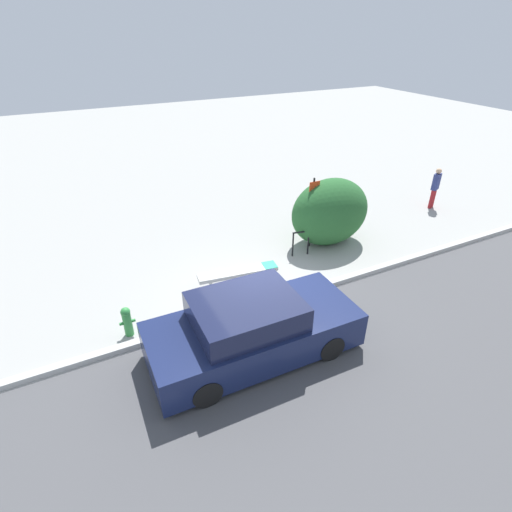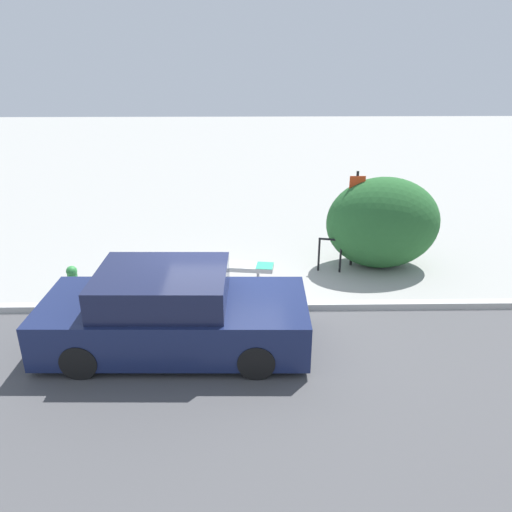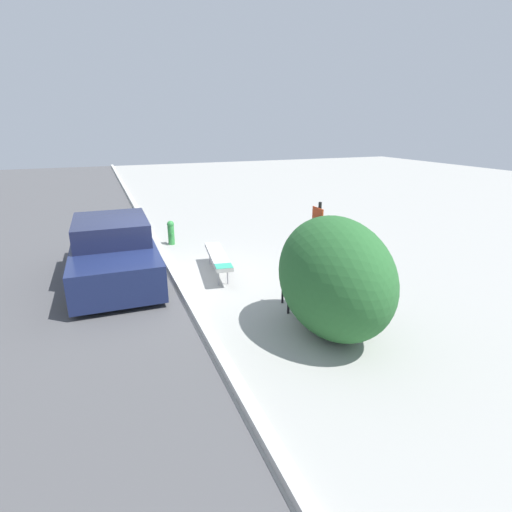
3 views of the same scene
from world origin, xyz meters
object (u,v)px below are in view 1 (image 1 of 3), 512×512
(bench, at_px, (238,272))
(sign_post, at_px, (312,207))
(pedestrian, at_px, (435,187))
(parked_car_near, at_px, (252,329))
(fire_hydrant, at_px, (127,321))
(bike_rack, at_px, (301,241))

(bench, relative_size, sign_post, 0.96)
(pedestrian, bearing_deg, parked_car_near, -0.66)
(bench, distance_m, fire_hydrant, 3.14)
(parked_car_near, bearing_deg, fire_hydrant, 142.94)
(parked_car_near, bearing_deg, pedestrian, 23.38)
(sign_post, bearing_deg, parked_car_near, -137.28)
(bike_rack, bearing_deg, bench, -163.55)
(sign_post, distance_m, pedestrian, 6.01)
(bench, relative_size, bike_rack, 2.68)
(bench, xyz_separation_m, fire_hydrant, (-3.08, -0.62, -0.06))
(pedestrian, relative_size, parked_car_near, 0.35)
(bench, bearing_deg, sign_post, 27.39)
(bench, relative_size, parked_car_near, 0.49)
(bench, relative_size, fire_hydrant, 2.89)
(bike_rack, distance_m, parked_car_near, 4.49)
(fire_hydrant, height_order, parked_car_near, parked_car_near)
(sign_post, bearing_deg, bench, -160.50)
(bench, xyz_separation_m, sign_post, (3.01, 1.07, 0.92))
(bench, height_order, pedestrian, pedestrian)
(bike_rack, relative_size, parked_car_near, 0.18)
(bench, bearing_deg, bike_rack, 24.33)
(sign_post, relative_size, parked_car_near, 0.51)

